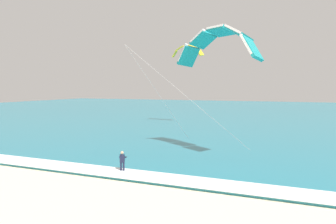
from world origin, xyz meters
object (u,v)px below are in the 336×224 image
at_px(surfboard, 122,173).
at_px(kitesurfer, 122,161).
at_px(kite_distant, 187,49).
at_px(kite_primary, 218,42).

relative_size(surfboard, kitesurfer, 0.87).
relative_size(kitesurfer, kite_distant, 0.30).
bearing_deg(kite_primary, kitesurfer, -121.24).
bearing_deg(kite_distant, kitesurfer, -80.66).
relative_size(surfboard, kite_distant, 0.26).
distance_m(kitesurfer, kite_primary, 13.77).
height_order(surfboard, kite_distant, kite_distant).
xyz_separation_m(kitesurfer, kite_distant, (-4.86, 29.53, 11.66)).
distance_m(surfboard, kite_primary, 14.43).
height_order(surfboard, kite_primary, kite_primary).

